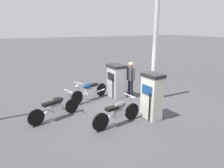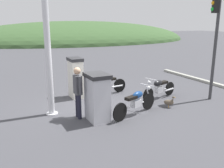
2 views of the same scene
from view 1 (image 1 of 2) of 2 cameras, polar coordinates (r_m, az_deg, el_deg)
name	(u,v)px [view 1 (image 1 of 2)]	position (r m, az deg, el deg)	size (l,w,h in m)	color
ground_plane	(123,107)	(8.20, 3.26, -6.67)	(120.00, 120.00, 0.00)	#424247
fuel_pump_near	(116,80)	(9.21, 1.27, 1.03)	(0.69, 0.92, 1.52)	silver
fuel_pump_far	(152,96)	(7.08, 11.46, -3.43)	(0.56, 0.80, 1.65)	silver
motorcycle_near_pump	(89,90)	(8.84, -6.60, -1.78)	(1.97, 0.95, 0.94)	black
motorcycle_far_pump	(118,112)	(6.63, 1.74, -8.12)	(1.92, 0.58, 0.94)	black
motorcycle_extra	(56,106)	(7.32, -15.98, -6.27)	(1.91, 0.82, 0.93)	black
attendant_person	(131,77)	(9.06, 5.42, 1.95)	(0.24, 0.57, 1.68)	#1E1E2D
wandering_duck	(57,102)	(8.41, -15.62, -5.12)	(0.41, 0.35, 0.44)	brown
canopy_support_pole	(155,54)	(8.75, 12.23, 8.39)	(0.40, 0.40, 4.25)	silver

